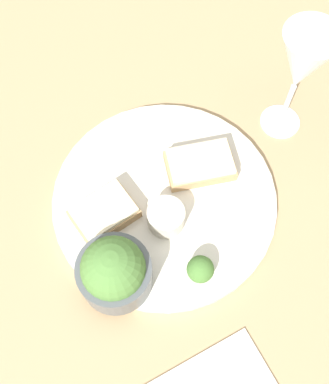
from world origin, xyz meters
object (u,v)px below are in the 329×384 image
at_px(sauce_ramekin, 166,217).
at_px(cheese_toast_far, 104,213).
at_px(cheese_toast_near, 200,164).
at_px(wine_glass, 302,65).
at_px(salad_bowl, 114,271).

relative_size(sauce_ramekin, cheese_toast_far, 0.51).
relative_size(cheese_toast_near, wine_glass, 0.51).
xyz_separation_m(sauce_ramekin, cheese_toast_far, (-0.08, 0.03, -0.01)).
bearing_deg(salad_bowl, cheese_toast_near, 42.07).
relative_size(salad_bowl, sauce_ramekin, 1.84).
distance_m(salad_bowl, sauce_ramekin, 0.10).
distance_m(cheese_toast_near, cheese_toast_far, 0.15).
bearing_deg(sauce_ramekin, wine_glass, 30.85).
height_order(cheese_toast_far, wine_glass, wine_glass).
height_order(sauce_ramekin, cheese_toast_near, sauce_ramekin).
bearing_deg(sauce_ramekin, salad_bowl, -141.84).
xyz_separation_m(cheese_toast_near, cheese_toast_far, (-0.14, -0.04, 0.00)).
distance_m(salad_bowl, wine_glass, 0.35).
relative_size(salad_bowl, cheese_toast_near, 0.98).
relative_size(sauce_ramekin, wine_glass, 0.27).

